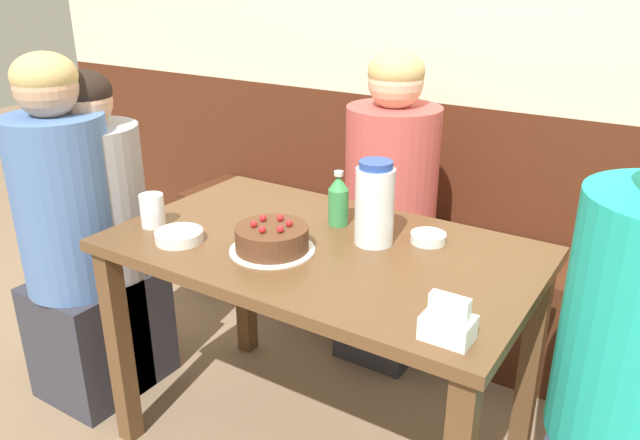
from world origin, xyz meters
name	(u,v)px	position (x,y,z in m)	size (l,w,h in m)	color
back_wall	(465,33)	(0.00, 1.05, 1.25)	(4.80, 0.04, 2.50)	#4C2314
bench_seat	(426,285)	(0.00, 0.83, 0.23)	(2.50, 0.38, 0.46)	#472314
dining_table	(321,276)	(0.00, 0.00, 0.63)	(1.24, 0.73, 0.74)	brown
birthday_cake	(272,239)	(-0.09, -0.12, 0.78)	(0.24, 0.24, 0.09)	white
water_pitcher	(375,204)	(0.12, 0.09, 0.86)	(0.11, 0.11, 0.25)	white
soju_bottle	(338,200)	(-0.04, 0.16, 0.82)	(0.06, 0.06, 0.17)	#388E4C
napkin_holder	(448,323)	(0.50, -0.28, 0.78)	(0.11, 0.08, 0.11)	white
bowl_soup_white	(428,238)	(0.26, 0.18, 0.75)	(0.10, 0.10, 0.03)	white
bowl_rice_small	(179,236)	(-0.36, -0.21, 0.76)	(0.14, 0.14, 0.03)	white
glass_water_tall	(152,210)	(-0.51, -0.17, 0.79)	(0.07, 0.07, 0.10)	silver
person_teal_shirt	(72,245)	(-0.88, -0.22, 0.60)	(0.34, 0.33, 1.25)	#33333D
person_grey_tee	(390,216)	(-0.09, 0.63, 0.60)	(0.35, 0.35, 1.22)	#33333D
person_dark_striped	(104,242)	(-0.88, -0.09, 0.57)	(0.34, 0.33, 1.18)	#33333D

